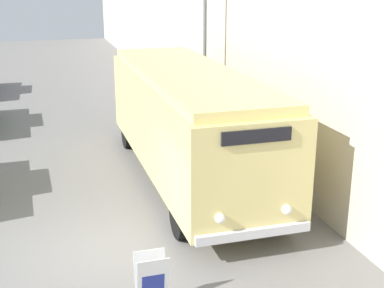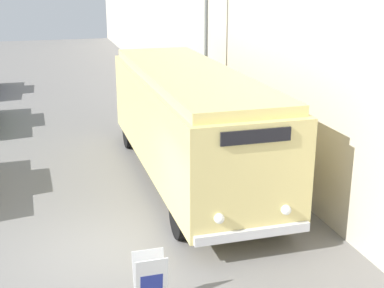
# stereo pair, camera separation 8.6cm
# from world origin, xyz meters

# --- Properties ---
(ground_plane) EXTENTS (80.00, 80.00, 0.00)m
(ground_plane) POSITION_xyz_m (0.00, 0.00, 0.00)
(ground_plane) COLOR slate
(building_wall_right) EXTENTS (0.30, 60.00, 6.64)m
(building_wall_right) POSITION_xyz_m (5.73, 10.00, 3.32)
(building_wall_right) COLOR beige
(building_wall_right) RESTS_ON ground_plane
(vintage_bus) EXTENTS (2.68, 9.85, 3.22)m
(vintage_bus) POSITION_xyz_m (3.19, 3.73, 1.83)
(vintage_bus) COLOR black
(vintage_bus) RESTS_ON ground_plane
(sign_board) EXTENTS (0.58, 0.40, 1.08)m
(sign_board) POSITION_xyz_m (0.81, -2.21, 0.53)
(sign_board) COLOR gray
(sign_board) RESTS_ON ground_plane
(streetlamp) EXTENTS (0.36, 0.36, 6.88)m
(streetlamp) POSITION_xyz_m (4.77, 7.13, 4.42)
(streetlamp) COLOR #595E60
(streetlamp) RESTS_ON ground_plane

